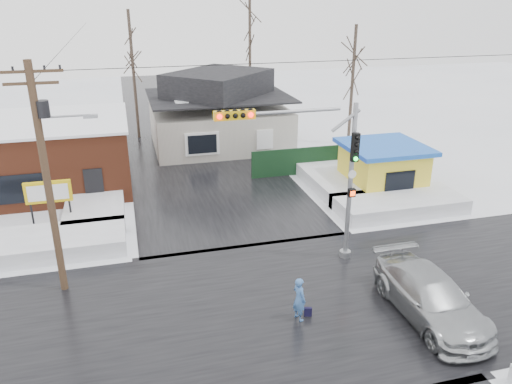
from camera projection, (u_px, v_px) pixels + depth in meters
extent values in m
plane|color=white|center=(280.00, 308.00, 18.86)|extent=(120.00, 120.00, 0.00)
cube|color=black|center=(280.00, 307.00, 18.86)|extent=(10.00, 120.00, 0.02)
cube|color=black|center=(280.00, 307.00, 18.86)|extent=(120.00, 10.00, 0.02)
cube|color=white|center=(47.00, 244.00, 22.83)|extent=(7.00, 3.00, 0.80)
cube|color=white|center=(399.00, 204.00, 27.16)|extent=(7.00, 3.00, 0.80)
cube|color=white|center=(96.00, 199.00, 27.80)|extent=(3.00, 8.00, 0.80)
cube|color=white|center=(329.00, 177.00, 31.17)|extent=(3.00, 8.00, 0.80)
cylinder|color=gray|center=(350.00, 184.00, 21.23)|extent=(0.20, 0.20, 7.00)
cylinder|color=gray|center=(345.00, 254.00, 22.46)|extent=(0.50, 0.50, 0.30)
cylinder|color=gray|center=(285.00, 112.00, 19.28)|extent=(4.60, 0.14, 0.14)
cube|color=gold|center=(234.00, 115.00, 18.80)|extent=(1.60, 0.28, 0.35)
sphere|color=#FF0C0C|center=(220.00, 117.00, 18.51)|extent=(0.20, 0.20, 0.20)
sphere|color=#FF0C0C|center=(251.00, 115.00, 18.80)|extent=(0.20, 0.20, 0.20)
cube|color=black|center=(355.00, 147.00, 20.42)|extent=(0.30, 0.22, 1.20)
sphere|color=#0CE533|center=(356.00, 159.00, 20.46)|extent=(0.18, 0.18, 0.18)
cube|color=black|center=(352.00, 193.00, 21.16)|extent=(0.30, 0.20, 0.35)
cylinder|color=#382619|center=(48.00, 184.00, 18.42)|extent=(0.28, 0.28, 9.00)
cube|color=#382619|center=(29.00, 71.00, 16.90)|extent=(2.20, 0.10, 0.10)
cube|color=#382619|center=(31.00, 83.00, 17.05)|extent=(1.80, 0.10, 0.10)
cylinder|color=black|center=(43.00, 109.00, 17.44)|extent=(0.44, 0.44, 0.60)
cylinder|color=gray|center=(64.00, 116.00, 17.71)|extent=(1.80, 0.08, 0.08)
cube|color=gray|center=(90.00, 116.00, 17.94)|extent=(0.50, 0.22, 0.12)
cube|color=brown|center=(25.00, 156.00, 29.84)|extent=(12.00, 8.00, 4.00)
cube|color=white|center=(19.00, 123.00, 29.08)|extent=(12.20, 8.20, 0.15)
cube|color=black|center=(15.00, 189.00, 26.45)|extent=(3.00, 0.08, 1.60)
cube|color=black|center=(94.00, 188.00, 27.53)|extent=(1.00, 0.08, 2.20)
cylinder|color=black|center=(32.00, 214.00, 24.68)|extent=(0.10, 0.10, 1.80)
cylinder|color=black|center=(71.00, 210.00, 25.11)|extent=(0.10, 0.10, 1.80)
cube|color=gold|center=(48.00, 192.00, 24.49)|extent=(2.20, 0.18, 1.10)
cube|color=white|center=(48.00, 193.00, 24.39)|extent=(1.90, 0.02, 0.80)
cube|color=#B5AFA4|center=(219.00, 127.00, 38.54)|extent=(10.00, 8.00, 3.00)
cube|color=black|center=(218.00, 96.00, 37.65)|extent=(10.40, 8.40, 0.12)
pyramid|color=black|center=(218.00, 83.00, 37.29)|extent=(9.00, 7.00, 1.80)
cube|color=brown|center=(256.00, 78.00, 38.95)|extent=(0.70, 0.70, 1.40)
cube|color=white|center=(202.00, 144.00, 34.46)|extent=(2.40, 0.12, 1.60)
cube|color=yellow|center=(382.00, 170.00, 29.64)|extent=(4.00, 4.00, 2.60)
cube|color=blue|center=(385.00, 147.00, 29.11)|extent=(4.60, 4.60, 0.25)
cube|color=black|center=(400.00, 182.00, 27.82)|extent=(1.80, 0.06, 1.20)
cube|color=black|center=(311.00, 160.00, 32.66)|extent=(8.00, 0.12, 1.80)
cylinder|color=#332821|center=(134.00, 76.00, 39.39)|extent=(0.24, 0.24, 10.00)
cylinder|color=#332821|center=(250.00, 57.00, 43.22)|extent=(0.24, 0.24, 12.00)
cylinder|color=#332821|center=(352.00, 86.00, 38.04)|extent=(0.24, 0.24, 9.00)
imported|color=#3A64A2|center=(299.00, 299.00, 17.89)|extent=(0.58, 0.71, 1.69)
imported|color=#9FA3A6|center=(430.00, 297.00, 18.08)|extent=(2.30, 5.61, 1.63)
cube|color=black|center=(308.00, 312.00, 18.30)|extent=(0.30, 0.18, 0.35)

